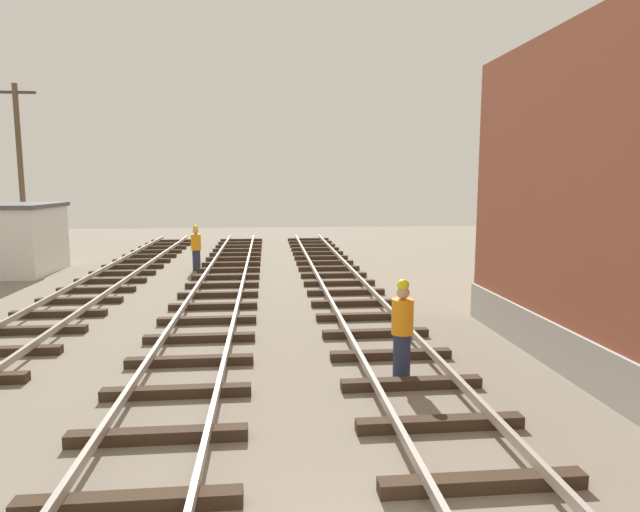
# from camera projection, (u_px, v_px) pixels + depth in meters

# --- Properties ---
(control_hut) EXTENTS (3.00, 3.80, 2.76)m
(control_hut) POSITION_uv_depth(u_px,v_px,m) (15.00, 238.00, 21.53)
(control_hut) COLOR silver
(control_hut) RESTS_ON ground
(utility_pole_far) EXTENTS (1.80, 0.24, 8.04)m
(utility_pole_far) POSITION_uv_depth(u_px,v_px,m) (21.00, 169.00, 25.24)
(utility_pole_far) COLOR brown
(utility_pole_far) RESTS_ON ground
(track_worker_foreground) EXTENTS (0.40, 0.40, 1.87)m
(track_worker_foreground) POSITION_uv_depth(u_px,v_px,m) (196.00, 248.00, 22.21)
(track_worker_foreground) COLOR #262D4C
(track_worker_foreground) RESTS_ON ground
(track_worker_distant) EXTENTS (0.40, 0.40, 1.87)m
(track_worker_distant) POSITION_uv_depth(u_px,v_px,m) (402.00, 330.00, 9.99)
(track_worker_distant) COLOR #262D4C
(track_worker_distant) RESTS_ON ground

